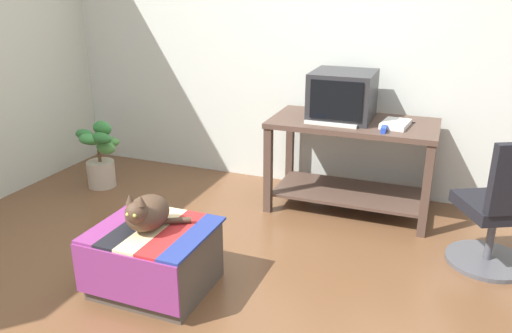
# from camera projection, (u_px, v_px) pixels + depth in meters

# --- Properties ---
(ground_plane) EXTENTS (14.00, 14.00, 0.00)m
(ground_plane) POSITION_uv_depth(u_px,v_px,m) (210.00, 304.00, 2.90)
(ground_plane) COLOR brown
(back_wall) EXTENTS (8.00, 0.10, 2.60)m
(back_wall) POSITION_uv_depth(u_px,v_px,m) (314.00, 39.00, 4.24)
(back_wall) COLOR silver
(back_wall) RESTS_ON ground_plane
(desk) EXTENTS (1.28, 0.67, 0.74)m
(desk) POSITION_uv_depth(u_px,v_px,m) (352.00, 150.00, 3.96)
(desk) COLOR #4C382D
(desk) RESTS_ON ground_plane
(tv_monitor) EXTENTS (0.48, 0.50, 0.37)m
(tv_monitor) POSITION_uv_depth(u_px,v_px,m) (343.00, 96.00, 3.89)
(tv_monitor) COLOR #28282B
(tv_monitor) RESTS_ON desk
(keyboard) EXTENTS (0.40, 0.16, 0.02)m
(keyboard) POSITION_uv_depth(u_px,v_px,m) (332.00, 122.00, 3.79)
(keyboard) COLOR beige
(keyboard) RESTS_ON desk
(book) EXTENTS (0.21, 0.29, 0.04)m
(book) POSITION_uv_depth(u_px,v_px,m) (395.00, 124.00, 3.72)
(book) COLOR white
(book) RESTS_ON desk
(ottoman_with_blanket) EXTENTS (0.67, 0.60, 0.40)m
(ottoman_with_blanket) POSITION_uv_depth(u_px,v_px,m) (154.00, 258.00, 2.99)
(ottoman_with_blanket) COLOR #4C4238
(ottoman_with_blanket) RESTS_ON ground_plane
(cat) EXTENTS (0.34, 0.35, 0.26)m
(cat) POSITION_uv_depth(u_px,v_px,m) (146.00, 213.00, 2.88)
(cat) COLOR #473323
(cat) RESTS_ON ottoman_with_blanket
(potted_plant) EXTENTS (0.45, 0.35, 0.59)m
(potted_plant) POSITION_uv_depth(u_px,v_px,m) (100.00, 157.00, 4.48)
(potted_plant) COLOR #B7A893
(potted_plant) RESTS_ON ground_plane
(office_chair) EXTENTS (0.57, 0.57, 0.89)m
(office_chair) POSITION_uv_depth(u_px,v_px,m) (501.00, 213.00, 3.14)
(office_chair) COLOR #4C4C51
(office_chair) RESTS_ON ground_plane
(stapler) EXTENTS (0.04, 0.11, 0.04)m
(stapler) POSITION_uv_depth(u_px,v_px,m) (384.00, 129.00, 3.59)
(stapler) COLOR #2342B7
(stapler) RESTS_ON desk
(pen) EXTENTS (0.13, 0.06, 0.01)m
(pen) POSITION_uv_depth(u_px,v_px,m) (406.00, 122.00, 3.82)
(pen) COLOR black
(pen) RESTS_ON desk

